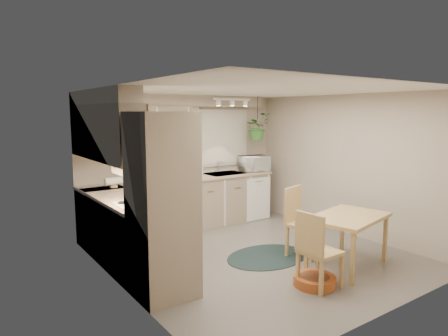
{
  "coord_description": "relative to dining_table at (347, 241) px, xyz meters",
  "views": [
    {
      "loc": [
        -3.62,
        -4.35,
        2.09
      ],
      "look_at": [
        -0.18,
        0.55,
        1.26
      ],
      "focal_mm": 32.0,
      "sensor_mm": 36.0,
      "label": 1
    }
  ],
  "objects": [
    {
      "name": "floor",
      "position": [
        -0.75,
        1.03,
        -0.36
      ],
      "size": [
        4.2,
        4.2,
        0.0
      ],
      "primitive_type": "plane",
      "color": "slate",
      "rests_on": "ground"
    },
    {
      "name": "ceiling",
      "position": [
        -0.75,
        1.03,
        2.04
      ],
      "size": [
        4.2,
        4.2,
        0.0
      ],
      "primitive_type": "plane",
      "color": "white",
      "rests_on": "wall_back"
    },
    {
      "name": "wall_back",
      "position": [
        -0.75,
        3.13,
        0.84
      ],
      "size": [
        4.0,
        0.04,
        2.4
      ],
      "primitive_type": "cube",
      "color": "#B0A291",
      "rests_on": "floor"
    },
    {
      "name": "wall_front",
      "position": [
        -0.75,
        -1.07,
        0.84
      ],
      "size": [
        4.0,
        0.04,
        2.4
      ],
      "primitive_type": "cube",
      "color": "#B0A291",
      "rests_on": "floor"
    },
    {
      "name": "wall_left",
      "position": [
        -2.75,
        1.03,
        0.84
      ],
      "size": [
        0.04,
        4.2,
        2.4
      ],
      "primitive_type": "cube",
      "color": "#B0A291",
      "rests_on": "floor"
    },
    {
      "name": "wall_right",
      "position": [
        1.25,
        1.03,
        0.84
      ],
      "size": [
        0.04,
        4.2,
        2.4
      ],
      "primitive_type": "cube",
      "color": "#B0A291",
      "rests_on": "floor"
    },
    {
      "name": "base_cab_left",
      "position": [
        -2.45,
        1.91,
        0.09
      ],
      "size": [
        0.6,
        1.85,
        0.9
      ],
      "primitive_type": "cube",
      "color": "gray",
      "rests_on": "floor"
    },
    {
      "name": "base_cab_back",
      "position": [
        -0.95,
        2.83,
        0.09
      ],
      "size": [
        3.6,
        0.6,
        0.9
      ],
      "primitive_type": "cube",
      "color": "gray",
      "rests_on": "floor"
    },
    {
      "name": "counter_left",
      "position": [
        -2.44,
        1.91,
        0.56
      ],
      "size": [
        0.64,
        1.89,
        0.04
      ],
      "primitive_type": "cube",
      "color": "tan",
      "rests_on": "base_cab_left"
    },
    {
      "name": "counter_back",
      "position": [
        -0.95,
        2.82,
        0.56
      ],
      "size": [
        3.64,
        0.64,
        0.04
      ],
      "primitive_type": "cube",
      "color": "tan",
      "rests_on": "base_cab_back"
    },
    {
      "name": "oven_stack",
      "position": [
        -2.42,
        0.66,
        0.69
      ],
      "size": [
        0.65,
        0.65,
        2.1
      ],
      "primitive_type": "cube",
      "color": "gray",
      "rests_on": "floor"
    },
    {
      "name": "wall_oven_face",
      "position": [
        -2.1,
        0.66,
        0.69
      ],
      "size": [
        0.02,
        0.56,
        0.58
      ],
      "primitive_type": "cube",
      "color": "white",
      "rests_on": "oven_stack"
    },
    {
      "name": "upper_cab_left",
      "position": [
        -2.57,
        2.03,
        1.47
      ],
      "size": [
        0.35,
        2.0,
        0.75
      ],
      "primitive_type": "cube",
      "color": "gray",
      "rests_on": "wall_left"
    },
    {
      "name": "upper_cab_back",
      "position": [
        -1.75,
        2.96,
        1.47
      ],
      "size": [
        2.0,
        0.35,
        0.75
      ],
      "primitive_type": "cube",
      "color": "gray",
      "rests_on": "wall_back"
    },
    {
      "name": "soffit_left",
      "position": [
        -2.6,
        2.03,
        1.94
      ],
      "size": [
        0.3,
        2.0,
        0.2
      ],
      "primitive_type": "cube",
      "color": "#B0A291",
      "rests_on": "wall_left"
    },
    {
      "name": "soffit_back",
      "position": [
        -0.95,
        2.98,
        1.94
      ],
      "size": [
        3.6,
        0.3,
        0.2
      ],
      "primitive_type": "cube",
      "color": "#B0A291",
      "rests_on": "wall_back"
    },
    {
      "name": "cooktop",
      "position": [
        -2.43,
        1.33,
        0.59
      ],
      "size": [
        0.52,
        0.58,
        0.02
      ],
      "primitive_type": "cube",
      "color": "white",
      "rests_on": "counter_left"
    },
    {
      "name": "range_hood",
      "position": [
        -2.45,
        1.33,
        1.04
      ],
      "size": [
        0.4,
        0.6,
        0.14
      ],
      "primitive_type": "cube",
      "color": "white",
      "rests_on": "upper_cab_left"
    },
    {
      "name": "window_blinds",
      "position": [
        -0.05,
        3.1,
        1.24
      ],
      "size": [
        1.4,
        0.02,
        1.0
      ],
      "primitive_type": "cube",
      "color": "silver",
      "rests_on": "wall_back"
    },
    {
      "name": "window_frame",
      "position": [
        -0.05,
        3.11,
        1.24
      ],
      "size": [
        1.5,
        0.02,
        1.1
      ],
      "primitive_type": "cube",
      "color": "beige",
      "rests_on": "wall_back"
    },
    {
      "name": "sink",
      "position": [
        -0.05,
        2.83,
        0.54
      ],
      "size": [
        0.7,
        0.48,
        0.1
      ],
      "primitive_type": "cube",
      "color": "#ADAFB5",
      "rests_on": "counter_back"
    },
    {
      "name": "dishwasher_front",
      "position": [
        0.55,
        2.52,
        0.07
      ],
      "size": [
        0.58,
        0.02,
        0.83
      ],
      "primitive_type": "cube",
      "color": "white",
      "rests_on": "base_cab_back"
    },
    {
      "name": "track_light_bar",
      "position": [
        -0.05,
        2.58,
        1.97
      ],
      "size": [
        0.8,
        0.04,
        0.04
      ],
      "primitive_type": "cube",
      "color": "white",
      "rests_on": "ceiling"
    },
    {
      "name": "wall_clock",
      "position": [
        -0.6,
        3.1,
        1.82
      ],
      "size": [
        0.3,
        0.03,
        0.3
      ],
      "primitive_type": "cylinder",
      "rotation": [
        1.57,
        0.0,
        0.0
      ],
      "color": "#D8C14C",
      "rests_on": "wall_back"
    },
    {
      "name": "dining_table",
      "position": [
        0.0,
        0.0,
        0.0
      ],
      "size": [
        1.28,
        0.99,
        0.72
      ],
      "primitive_type": "cube",
      "rotation": [
        0.0,
        0.0,
        0.21
      ],
      "color": "tan",
      "rests_on": "floor"
    },
    {
      "name": "chair_left",
      "position": [
        -0.8,
        -0.23,
        0.11
      ],
      "size": [
        0.45,
        0.45,
        0.94
      ],
      "primitive_type": "cube",
      "rotation": [
        0.0,
        0.0,
        -1.56
      ],
      "color": "tan",
      "rests_on": "floor"
    },
    {
      "name": "chair_back",
      "position": [
        -0.15,
        0.62,
        0.15
      ],
      "size": [
        0.59,
        0.59,
        1.01
      ],
      "primitive_type": "cube",
      "rotation": [
        0.0,
        0.0,
        3.43
      ],
      "color": "tan",
      "rests_on": "floor"
    },
    {
      "name": "braided_rug",
      "position": [
        -0.64,
        0.9,
        -0.35
      ],
      "size": [
        1.32,
        1.01,
        0.01
      ],
      "primitive_type": "ellipsoid",
      "rotation": [
        0.0,
        0.0,
        0.04
      ],
      "color": "black",
      "rests_on": "floor"
    },
    {
      "name": "pet_bed",
      "position": [
        -0.81,
        -0.17,
        -0.3
      ],
      "size": [
        0.67,
        0.67,
        0.12
      ],
      "primitive_type": "cylinder",
      "rotation": [
        0.0,
        0.0,
        -0.37
      ],
      "color": "#B06223",
      "rests_on": "floor"
    },
    {
      "name": "microwave",
      "position": [
        0.6,
        2.73,
        0.77
      ],
      "size": [
        0.6,
        0.4,
        0.38
      ],
      "primitive_type": "imported",
      "rotation": [
        0.0,
        0.0,
        -0.18
      ],
      "color": "white",
      "rests_on": "counter_back"
    },
    {
      "name": "soap_bottle",
      "position": [
        -0.5,
        2.98,
        0.63
      ],
      "size": [
        0.14,
        0.22,
        0.1
      ],
      "primitive_type": "imported",
      "rotation": [
        0.0,
        0.0,
        -0.22
      ],
      "color": "white",
      "rests_on": "counter_back"
    },
    {
      "name": "hanging_plant",
      "position": [
        0.67,
        2.73,
        1.4
      ],
      "size": [
        0.52,
        0.57,
        0.42
      ],
      "primitive_type": "imported",
      "rotation": [
        0.0,
        0.0,
        -0.08
      ],
      "color": "#356E2C",
      "rests_on": "ceiling"
    },
    {
      "name": "coffee_maker",
      "position": [
        -1.71,
        2.83,
        0.76
      ],
      "size": [
        0.23,
        0.27,
        0.35
      ],
      "primitive_type": "cube",
      "rotation": [
        0.0,
        0.0,
        -0.14
      ],
      "color": "black",
      "rests_on": "counter_back"
    },
    {
      "name": "toaster",
      "position": [
        -1.25,
        2.85,
        0.67
      ],
      "size": [
        0.33,
        0.22,
        0.18
      ],
      "primitive_type": "cube",
      "rotation": [
        0.0,
        0.0,
        -0.15
      ],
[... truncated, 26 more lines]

